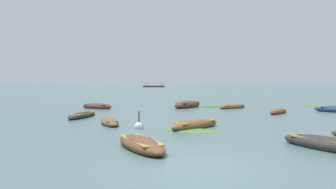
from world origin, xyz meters
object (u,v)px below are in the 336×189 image
object	(u,v)px
rowboat_11	(188,105)
ferry_0	(154,86)
rowboat_0	(110,122)
mooring_buoy	(139,126)
rowboat_13	(278,111)
rowboat_7	(232,107)
rowboat_3	(195,125)
rowboat_4	(97,106)
rowboat_5	(141,144)
rowboat_9	(325,144)
rowboat_6	(82,115)

from	to	relation	value
rowboat_11	ferry_0	world-z (taller)	ferry_0
rowboat_0	mooring_buoy	size ratio (longest dim) A/B	2.89
rowboat_13	rowboat_7	bearing A→B (deg)	121.37
rowboat_11	ferry_0	bearing A→B (deg)	96.53
mooring_buoy	ferry_0	bearing A→B (deg)	94.58
rowboat_3	mooring_buoy	world-z (taller)	mooring_buoy
rowboat_3	rowboat_4	world-z (taller)	rowboat_4
rowboat_5	rowboat_11	world-z (taller)	rowboat_11
rowboat_7	rowboat_9	world-z (taller)	rowboat_9
rowboat_0	rowboat_9	distance (m)	12.01
rowboat_3	rowboat_5	xyz separation A→B (m)	(-2.35, -5.77, -0.00)
rowboat_11	ferry_0	xyz separation A→B (m)	(-13.90, 121.41, 0.18)
rowboat_5	rowboat_4	bearing A→B (deg)	109.71
rowboat_3	rowboat_4	size ratio (longest dim) A/B	0.98
rowboat_0	ferry_0	size ratio (longest dim) A/B	0.31
rowboat_5	rowboat_6	bearing A→B (deg)	117.72
rowboat_4	ferry_0	size ratio (longest dim) A/B	0.34
rowboat_3	rowboat_7	world-z (taller)	rowboat_3
rowboat_7	rowboat_9	distance (m)	19.05
rowboat_5	rowboat_9	distance (m)	7.16
rowboat_13	ferry_0	world-z (taller)	ferry_0
mooring_buoy	rowboat_6	bearing A→B (deg)	132.34
rowboat_5	rowboat_6	distance (m)	12.20
ferry_0	rowboat_11	bearing A→B (deg)	-83.47
ferry_0	rowboat_3	bearing A→B (deg)	-84.09
rowboat_7	rowboat_13	xyz separation A→B (m)	(2.99, -4.91, -0.01)
rowboat_6	rowboat_0	bearing A→B (deg)	-52.81
rowboat_0	rowboat_6	bearing A→B (deg)	127.19
rowboat_0	rowboat_7	size ratio (longest dim) A/B	0.97
rowboat_3	rowboat_9	size ratio (longest dim) A/B	0.95
rowboat_4	rowboat_11	xyz separation A→B (m)	(8.86, 1.68, 0.06)
rowboat_9	rowboat_0	bearing A→B (deg)	146.00
rowboat_7	rowboat_9	bearing A→B (deg)	-88.28
rowboat_11	rowboat_13	xyz separation A→B (m)	(7.37, -5.83, -0.12)
rowboat_11	rowboat_13	distance (m)	9.40
rowboat_7	rowboat_11	size ratio (longest dim) A/B	0.73
rowboat_0	rowboat_6	world-z (taller)	rowboat_0
rowboat_4	rowboat_7	bearing A→B (deg)	3.25
rowboat_6	rowboat_11	bearing A→B (deg)	50.29
rowboat_0	rowboat_7	bearing A→B (deg)	52.72
mooring_buoy	rowboat_11	bearing A→B (deg)	78.62
rowboat_5	ferry_0	bearing A→B (deg)	94.72
mooring_buoy	rowboat_0	bearing A→B (deg)	141.94
ferry_0	rowboat_13	bearing A→B (deg)	-80.51
mooring_buoy	rowboat_4	bearing A→B (deg)	114.05
rowboat_7	mooring_buoy	bearing A→B (deg)	-117.92
rowboat_7	ferry_0	world-z (taller)	ferry_0
rowboat_9	rowboat_3	bearing A→B (deg)	131.30
rowboat_3	rowboat_9	distance (m)	7.27
rowboat_9	rowboat_13	size ratio (longest dim) A/B	1.18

